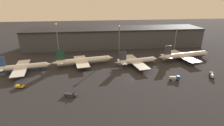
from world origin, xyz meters
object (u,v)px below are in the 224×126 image
object	(u,v)px
airplane_1	(83,61)
service_vehicle_2	(71,94)
service_vehicle_0	(212,75)
service_vehicle_3	(20,86)
airplane_2	(137,61)
airplane_0	(23,67)
service_vehicle_1	(175,78)
airplane_3	(184,55)

from	to	relation	value
airplane_1	service_vehicle_2	xyz separation A→B (m)	(-5.35, -45.00, -2.56)
service_vehicle_0	service_vehicle_3	size ratio (longest dim) A/B	1.07
airplane_2	service_vehicle_3	distance (m)	81.24
airplane_0	service_vehicle_0	xyz separation A→B (m)	(126.91, -25.09, -1.75)
service_vehicle_1	service_vehicle_3	distance (m)	94.15
service_vehicle_1	service_vehicle_0	bearing A→B (deg)	10.13
airplane_3	service_vehicle_1	size ratio (longest dim) A/B	7.38
airplane_0	service_vehicle_0	bearing A→B (deg)	-21.21
airplane_3	service_vehicle_1	xyz separation A→B (m)	(-25.54, -36.02, -2.14)
service_vehicle_0	service_vehicle_1	world-z (taller)	service_vehicle_1
service_vehicle_0	service_vehicle_1	xyz separation A→B (m)	(-26.31, -0.98, 0.02)
airplane_0	service_vehicle_0	world-z (taller)	airplane_0
airplane_2	airplane_1	bearing A→B (deg)	162.98
airplane_3	service_vehicle_2	bearing A→B (deg)	-161.94
airplane_1	service_vehicle_2	distance (m)	45.39
service_vehicle_2	airplane_3	bearing A→B (deg)	46.52
airplane_2	service_vehicle_0	size ratio (longest dim) A/B	6.62
service_vehicle_2	service_vehicle_3	xyz separation A→B (m)	(-30.40, 13.07, -0.02)
service_vehicle_0	airplane_1	bearing A→B (deg)	89.92
service_vehicle_0	service_vehicle_2	world-z (taller)	service_vehicle_0
airplane_2	airplane_0	bearing A→B (deg)	171.54
airplane_3	service_vehicle_0	world-z (taller)	airplane_3
airplane_1	service_vehicle_2	world-z (taller)	airplane_1
service_vehicle_2	service_vehicle_1	bearing A→B (deg)	28.77
service_vehicle_0	service_vehicle_3	bearing A→B (deg)	110.62
airplane_3	service_vehicle_1	world-z (taller)	airplane_3
airplane_0	service_vehicle_2	xyz separation A→B (m)	(36.86, -37.71, -2.27)
airplane_3	airplane_1	bearing A→B (deg)	171.79
service_vehicle_3	airplane_0	bearing A→B (deg)	119.10
service_vehicle_3	service_vehicle_1	bearing A→B (deg)	13.53
airplane_2	service_vehicle_0	world-z (taller)	airplane_2
airplane_0	service_vehicle_3	distance (m)	25.57
service_vehicle_2	service_vehicle_0	bearing A→B (deg)	26.41
airplane_1	service_vehicle_0	size ratio (longest dim) A/B	8.87
service_vehicle_3	airplane_3	bearing A→B (deg)	30.52
service_vehicle_0	service_vehicle_1	size ratio (longest dim) A/B	0.81
airplane_1	airplane_3	distance (m)	83.98
airplane_2	airplane_3	bearing A→B (deg)	0.08
airplane_3	airplane_2	bearing A→B (deg)	-179.92
airplane_0	service_vehicle_0	size ratio (longest dim) A/B	7.20
airplane_2	service_vehicle_2	world-z (taller)	airplane_2
service_vehicle_0	airplane_3	bearing A→B (deg)	22.08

